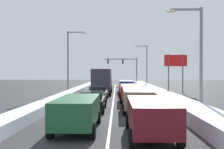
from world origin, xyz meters
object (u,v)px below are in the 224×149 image
(box_truck_center_lane_fourth, at_px, (102,80))
(street_lamp_right_near, at_px, (196,50))
(sedan_black_center_lane_second, at_px, (92,101))
(suv_white_center_lane_fifth, at_px, (105,84))
(suv_red_right_lane_third, at_px, (131,92))
(street_lamp_left_mid, at_px, (70,57))
(traffic_light_gantry, at_px, (127,65))
(suv_navy_right_lane_fifth, at_px, (126,85))
(roadside_sign_right, at_px, (176,65))
(suv_maroon_right_lane_nearest, at_px, (151,115))
(sedan_silver_right_lane_fourth, at_px, (127,90))
(street_lamp_right_mid, at_px, (145,62))
(suv_tan_right_lane_second, at_px, (136,98))
(sedan_gray_center_lane_third, at_px, (98,93))
(suv_green_center_lane_nearest, at_px, (78,110))

(box_truck_center_lane_fourth, relative_size, street_lamp_right_near, 0.94)
(sedan_black_center_lane_second, bearing_deg, suv_white_center_lane_fifth, 90.15)
(suv_red_right_lane_third, xyz_separation_m, street_lamp_left_mid, (-7.69, 8.57, 4.06))
(sedan_black_center_lane_second, distance_m, traffic_light_gantry, 38.29)
(sedan_black_center_lane_second, xyz_separation_m, street_lamp_right_near, (7.58, -1.05, 3.85))
(suv_navy_right_lane_fifth, relative_size, traffic_light_gantry, 0.65)
(box_truck_center_lane_fourth, bearing_deg, roadside_sign_right, 12.29)
(suv_red_right_lane_third, height_order, box_truck_center_lane_fourth, box_truck_center_lane_fourth)
(suv_maroon_right_lane_nearest, xyz_separation_m, sedan_silver_right_lane_fourth, (-0.29, 19.71, -0.25))
(traffic_light_gantry, height_order, street_lamp_right_mid, street_lamp_right_mid)
(sedan_black_center_lane_second, distance_m, roadside_sign_right, 19.20)
(suv_tan_right_lane_second, xyz_separation_m, street_lamp_left_mid, (-7.79, 14.75, 4.06))
(suv_white_center_lane_fifth, relative_size, traffic_light_gantry, 0.65)
(suv_tan_right_lane_second, height_order, sedan_gray_center_lane_third, suv_tan_right_lane_second)
(sedan_silver_right_lane_fourth, distance_m, suv_navy_right_lane_fifth, 6.16)
(street_lamp_right_near, relative_size, roadside_sign_right, 1.39)
(suv_maroon_right_lane_nearest, bearing_deg, suv_navy_right_lane_fifth, 90.46)
(box_truck_center_lane_fourth, xyz_separation_m, suv_white_center_lane_fifth, (0.02, 8.96, -0.88))
(suv_green_center_lane_nearest, relative_size, suv_white_center_lane_fifth, 1.00)
(suv_green_center_lane_nearest, distance_m, box_truck_center_lane_fourth, 20.05)
(suv_green_center_lane_nearest, distance_m, suv_white_center_lane_fifth, 28.99)
(suv_white_center_lane_fifth, height_order, street_lamp_right_mid, street_lamp_right_mid)
(street_lamp_right_near, height_order, roadside_sign_right, street_lamp_right_near)
(suv_red_right_lane_third, xyz_separation_m, street_lamp_right_mid, (4.20, 24.26, 3.92))
(sedan_gray_center_lane_third, xyz_separation_m, suv_white_center_lane_fifth, (0.02, 15.84, 0.25))
(box_truck_center_lane_fourth, height_order, street_lamp_right_near, street_lamp_right_near)
(suv_red_right_lane_third, relative_size, street_lamp_right_mid, 0.59)
(suv_tan_right_lane_second, height_order, suv_red_right_lane_third, same)
(street_lamp_left_mid, bearing_deg, sedan_silver_right_lane_fourth, -16.52)
(sedan_black_center_lane_second, relative_size, street_lamp_right_mid, 0.54)
(sedan_silver_right_lane_fourth, height_order, box_truck_center_lane_fourth, box_truck_center_lane_fourth)
(traffic_light_gantry, distance_m, street_lamp_left_mid, 24.97)
(suv_tan_right_lane_second, bearing_deg, street_lamp_right_near, -9.68)
(street_lamp_right_near, bearing_deg, suv_tan_right_lane_second, 170.32)
(suv_maroon_right_lane_nearest, bearing_deg, street_lamp_left_mid, 109.75)
(roadside_sign_right, bearing_deg, traffic_light_gantry, 105.47)
(suv_green_center_lane_nearest, height_order, sedan_gray_center_lane_third, suv_green_center_lane_nearest)
(suv_white_center_lane_fifth, xyz_separation_m, roadside_sign_right, (10.21, -6.73, 3.00))
(suv_tan_right_lane_second, bearing_deg, sedan_silver_right_lane_fourth, 90.91)
(sedan_silver_right_lane_fourth, xyz_separation_m, traffic_light_gantry, (0.93, 25.71, 3.73))
(suv_navy_right_lane_fifth, distance_m, traffic_light_gantry, 19.89)
(suv_red_right_lane_third, xyz_separation_m, street_lamp_right_near, (4.32, -6.90, 3.60))
(suv_tan_right_lane_second, height_order, street_lamp_left_mid, street_lamp_left_mid)
(street_lamp_left_mid, bearing_deg, roadside_sign_right, 6.02)
(suv_red_right_lane_third, relative_size, sedan_silver_right_lane_fourth, 1.09)
(street_lamp_left_mid, relative_size, roadside_sign_right, 1.55)
(suv_red_right_lane_third, distance_m, street_lamp_right_mid, 24.93)
(sedan_black_center_lane_second, bearing_deg, suv_navy_right_lane_fifth, 79.97)
(sedan_black_center_lane_second, bearing_deg, sedan_gray_center_lane_third, 90.68)
(suv_tan_right_lane_second, xyz_separation_m, sedan_silver_right_lane_fourth, (-0.20, 12.50, -0.25))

